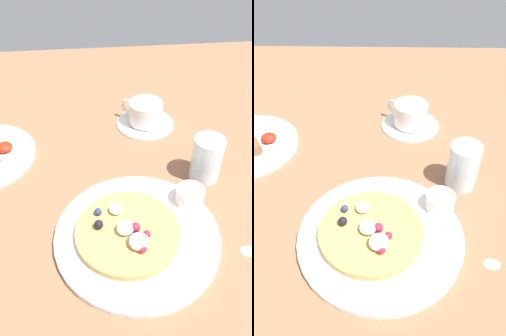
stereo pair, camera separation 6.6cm
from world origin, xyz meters
TOP-DOWN VIEW (x-y plane):
  - ground_plane at (0.00, 0.00)cm, footprint 197.16×147.87cm
  - pancake_plate at (4.57, -13.41)cm, footprint 29.62×29.62cm
  - pancake_with_berries at (2.84, -13.59)cm, footprint 18.53×18.53cm
  - syrup_ramekin at (15.72, -6.71)cm, footprint 5.55×5.55cm
  - coffee_saucer at (11.42, 22.17)cm, footprint 14.78×14.78cm
  - coffee_cup at (11.30, 22.26)cm, footprint 10.32×8.83cm
  - teaspoon at (24.87, -21.92)cm, footprint 7.31×14.93cm
  - water_glass at (20.97, 1.07)cm, footprint 6.35×6.35cm

SIDE VIEW (x-z plane):
  - ground_plane at x=0.00cm, z-range -3.00..0.00cm
  - teaspoon at x=24.87cm, z-range -0.06..0.54cm
  - coffee_saucer at x=11.42cm, z-range 0.00..0.81cm
  - pancake_plate at x=4.57cm, z-range 0.00..1.22cm
  - pancake_with_berries at x=2.84cm, z-range 0.41..3.92cm
  - syrup_ramekin at x=15.72cm, z-range 1.26..4.31cm
  - coffee_cup at x=11.30cm, z-range 0.91..6.50cm
  - water_glass at x=20.97cm, z-range 0.00..9.90cm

